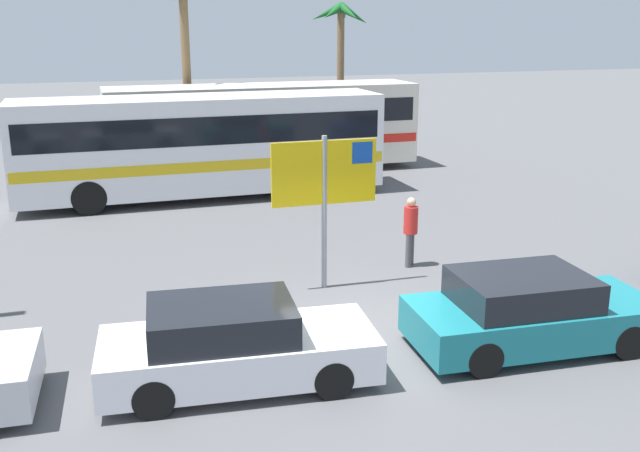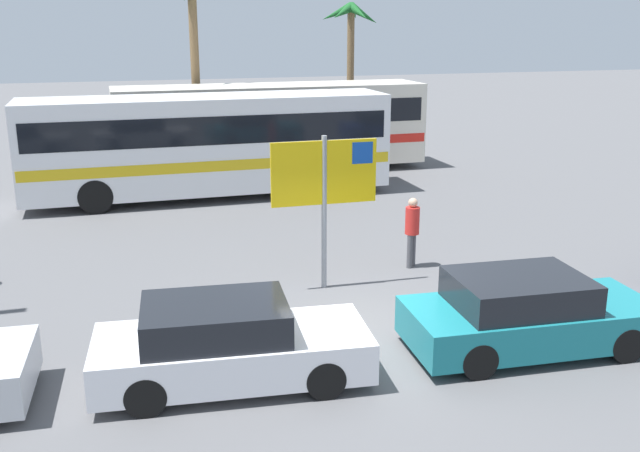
% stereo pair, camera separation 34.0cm
% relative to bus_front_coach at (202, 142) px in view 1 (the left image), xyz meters
% --- Properties ---
extents(ground, '(120.00, 120.00, 0.00)m').
position_rel_bus_front_coach_xyz_m(ground, '(1.01, -11.28, -1.78)').
color(ground, '#565659').
extents(bus_front_coach, '(11.21, 2.47, 3.17)m').
position_rel_bus_front_coach_xyz_m(bus_front_coach, '(0.00, 0.00, 0.00)').
color(bus_front_coach, white).
rests_on(bus_front_coach, ground).
extents(bus_rear_coach, '(11.21, 2.47, 3.17)m').
position_rel_bus_front_coach_xyz_m(bus_rear_coach, '(2.81, 3.38, 0.00)').
color(bus_rear_coach, silver).
rests_on(bus_rear_coach, ground).
extents(ferry_sign, '(2.20, 0.11, 3.20)m').
position_rel_bus_front_coach_xyz_m(ferry_sign, '(1.13, -8.81, 0.54)').
color(ferry_sign, gray).
rests_on(ferry_sign, ground).
extents(car_white, '(4.32, 2.09, 1.32)m').
position_rel_bus_front_coach_xyz_m(car_white, '(-1.55, -12.38, -1.15)').
color(car_white, silver).
rests_on(car_white, ground).
extents(car_teal, '(4.31, 2.07, 1.32)m').
position_rel_bus_front_coach_xyz_m(car_teal, '(3.48, -12.65, -1.15)').
color(car_teal, '#19757F').
rests_on(car_teal, ground).
extents(pedestrian_near_sign, '(0.32, 0.32, 1.61)m').
position_rel_bus_front_coach_xyz_m(pedestrian_near_sign, '(3.36, -8.12, -0.84)').
color(pedestrian_near_sign, '#4C4C51').
rests_on(pedestrian_near_sign, ground).
extents(palm_tree_seaside, '(2.98, 2.98, 6.92)m').
position_rel_bus_front_coach_xyz_m(palm_tree_seaside, '(0.37, 5.22, 3.88)').
color(palm_tree_seaside, brown).
rests_on(palm_tree_seaside, ground).
extents(palm_tree_inland, '(2.68, 2.83, 6.20)m').
position_rel_bus_front_coach_xyz_m(palm_tree_inland, '(7.79, 8.99, 3.10)').
color(palm_tree_inland, brown).
rests_on(palm_tree_inland, ground).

